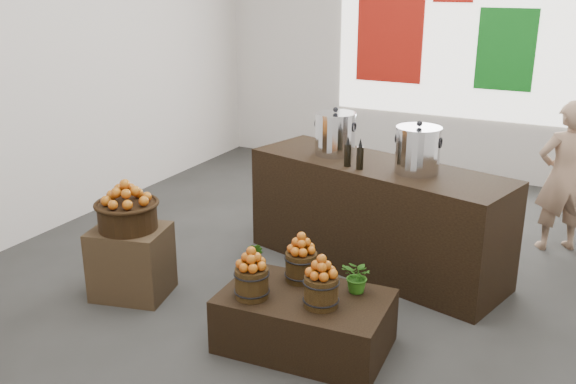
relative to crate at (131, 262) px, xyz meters
The scene contains 22 objects.
ground 1.73m from the crate, 42.80° to the left, with size 7.00×7.00×0.00m, color #353533.
back_wall 5.12m from the crate, 74.96° to the left, with size 6.00×0.04×4.00m, color silver.
back_opening 5.18m from the crate, 71.50° to the left, with size 3.20×0.02×2.40m, color white.
deco_red_left 4.94m from the crate, 81.98° to the left, with size 0.90×0.04×1.40m, color #B2180D.
deco_green_right 5.29m from the crate, 65.07° to the left, with size 0.70×0.04×1.00m, color #11731B.
crate is the anchor object (origin of this frame).
wicker_basket 0.41m from the crate, ahead, with size 0.48×0.48×0.22m, color black.
apples_in_basket 0.62m from the crate, ahead, with size 0.37×0.37×0.20m, color #950407, non-canonical shape.
display_table 1.65m from the crate, ahead, with size 1.19×0.73×0.41m, color black.
apple_bucket_front_left 1.36m from the crate, 11.21° to the right, with size 0.24×0.24×0.22m, color #3D2910.
apples_in_bucket_front_left 1.40m from the crate, 11.21° to the right, with size 0.18×0.18×0.16m, color #950407, non-canonical shape.
apple_bucket_front_right 1.83m from the crate, ahead, with size 0.24×0.24×0.22m, color #3D2910.
apples_in_bucket_front_right 1.86m from the crate, ahead, with size 0.18×0.18×0.16m, color #950407, non-canonical shape.
apple_bucket_rear 1.53m from the crate, ahead, with size 0.24×0.24×0.22m, color #3D2910.
apples_in_bucket_rear 1.57m from the crate, ahead, with size 0.18×0.18×0.16m, color #950407, non-canonical shape.
herb_garnish_right 1.98m from the crate, ahead, with size 0.23×0.20×0.25m, color #276314.
herb_garnish_left 1.18m from the crate, ahead, with size 0.15×0.12×0.27m, color #276314.
counter 2.20m from the crate, 41.78° to the left, with size 2.41×0.77×0.99m, color black.
stock_pot_left 2.15m from the crate, 53.91° to the left, with size 0.37×0.37×0.37m, color silver.
stock_pot_center 2.58m from the crate, 34.16° to the left, with size 0.37×0.37×0.37m, color silver.
oil_cruets 2.16m from the crate, 37.98° to the left, with size 0.18×0.07×0.27m, color black, non-canonical shape.
shopper 4.10m from the crate, 40.58° to the left, with size 0.54×0.35×1.48m, color #96755C.
Camera 1 is at (2.12, -4.94, 2.58)m, focal length 40.00 mm.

